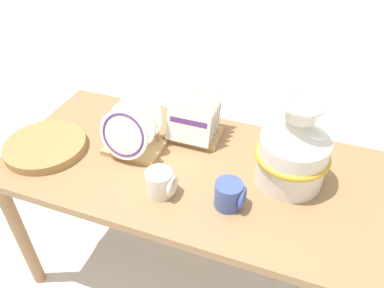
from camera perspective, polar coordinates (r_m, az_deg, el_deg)
name	(u,v)px	position (r m, az deg, el deg)	size (l,w,h in m)	color
ground_plane	(192,270)	(2.02, 0.00, -18.59)	(14.00, 14.00, 0.00)	silver
display_table	(192,181)	(1.53, 0.00, -5.67)	(1.50, 0.71, 0.71)	#9E754C
ceramic_vase	(294,149)	(1.37, 15.25, -0.74)	(0.27, 0.27, 0.35)	white
dish_rack_round_plates	(132,136)	(1.52, -9.18, 1.24)	(0.23, 0.20, 0.22)	tan
dish_rack_square_plates	(194,121)	(1.58, 0.36, 3.47)	(0.23, 0.20, 0.21)	tan
wicker_charger_stack	(46,146)	(1.66, -21.42, -0.28)	(0.33, 0.33, 0.04)	#AD7F47
mug_cobalt_glaze	(230,195)	(1.30, 5.79, -7.72)	(0.11, 0.10, 0.10)	#42569E
mug_cream_glaze	(161,183)	(1.34, -4.79, -5.96)	(0.11, 0.10, 0.10)	silver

